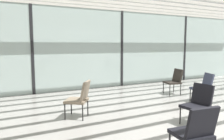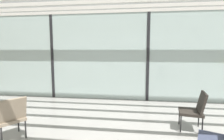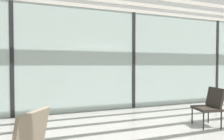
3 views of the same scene
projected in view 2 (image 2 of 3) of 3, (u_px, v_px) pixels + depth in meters
name	position (u px, v px, depth m)	size (l,w,h in m)	color
glass_curtain_wall	(148.00, 57.00, 5.93)	(14.00, 0.08, 3.06)	#A3B7B2
window_mullion_0	(53.00, 57.00, 6.38)	(0.10, 0.12, 3.06)	black
window_mullion_1	(148.00, 57.00, 5.93)	(0.10, 0.12, 3.06)	black
parked_airplane	(159.00, 45.00, 11.93)	(14.04, 4.37, 4.37)	#B2BCD6
lounge_chair_0	(195.00, 108.00, 3.76)	(0.60, 0.56, 0.87)	#28231E
lounge_chair_1	(11.00, 116.00, 3.33)	(0.71, 0.70, 0.87)	#7F705B
lounge_chair_5	(223.00, 136.00, 2.53)	(0.67, 0.64, 0.87)	#33384C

